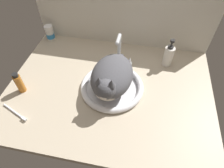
{
  "coord_description": "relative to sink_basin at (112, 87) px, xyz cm",
  "views": [
    {
      "loc": [
        14.78,
        -66.33,
        83.64
      ],
      "look_at": [
        1.66,
        -0.24,
        7.0
      ],
      "focal_mm": 30.96,
      "sensor_mm": 36.0,
      "label": 1
    }
  ],
  "objects": [
    {
      "name": "toothbrush",
      "position": [
        -43.32,
        -24.59,
        -0.8
      ],
      "size": [
        16.0,
        7.5,
        1.7
      ],
      "color": "silver",
      "rests_on": "countertop"
    },
    {
      "name": "pill_bottle",
      "position": [
        -50.08,
        35.76,
        3.56
      ],
      "size": [
        5.58,
        5.58,
        10.73
      ],
      "color": "white",
      "rests_on": "countertop"
    },
    {
      "name": "cat",
      "position": [
        -0.09,
        -1.68,
        9.07
      ],
      "size": [
        22.51,
        39.7,
        17.29
      ],
      "color": "#4C4C51",
      "rests_on": "sink_basin"
    },
    {
      "name": "countertop",
      "position": [
        -1.66,
        0.24,
        -2.92
      ],
      "size": [
        110.62,
        82.3,
        3.0
      ],
      "primitive_type": "cube",
      "color": "#B7A88E",
      "rests_on": "ground"
    },
    {
      "name": "backsplash_wall",
      "position": [
        -1.66,
        42.59,
        14.81
      ],
      "size": [
        110.62,
        2.4,
        38.47
      ],
      "primitive_type": "cube",
      "color": "silver",
      "rests_on": "ground"
    },
    {
      "name": "soap_pump_bottle",
      "position": [
        28.62,
        25.85,
        5.24
      ],
      "size": [
        5.68,
        5.68,
        17.81
      ],
      "color": "silver",
      "rests_on": "countertop"
    },
    {
      "name": "amber_bottle",
      "position": [
        -47.04,
        -10.31,
        4.5
      ],
      "size": [
        3.89,
        3.89,
        12.57
      ],
      "color": "#B2661E",
      "rests_on": "countertop"
    },
    {
      "name": "faucet",
      "position": [
        -0.0,
        20.18,
        6.58
      ],
      "size": [
        16.48,
        9.99,
        21.35
      ],
      "color": "silver",
      "rests_on": "countertop"
    },
    {
      "name": "sink_basin",
      "position": [
        0.0,
        0.0,
        0.0
      ],
      "size": [
        33.95,
        33.95,
        3.16
      ],
      "color": "white",
      "rests_on": "countertop"
    }
  ]
}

